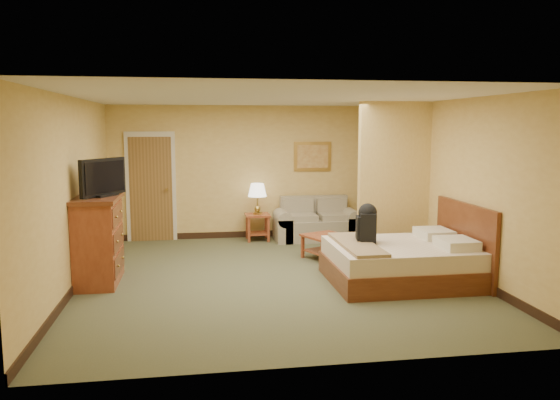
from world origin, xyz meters
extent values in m
plane|color=#4C4F33|center=(0.00, 0.00, 0.00)|extent=(6.00, 6.00, 0.00)
plane|color=white|center=(0.00, 0.00, 2.60)|extent=(6.00, 6.00, 0.00)
cube|color=tan|center=(0.00, 3.00, 1.30)|extent=(5.50, 0.02, 2.60)
cube|color=tan|center=(-2.75, 0.00, 1.30)|extent=(0.02, 6.00, 2.60)
cube|color=tan|center=(2.75, 0.00, 1.30)|extent=(0.02, 6.00, 2.60)
cube|color=tan|center=(2.15, 0.93, 1.30)|extent=(1.20, 0.15, 2.60)
cube|color=beige|center=(-1.95, 2.97, 1.05)|extent=(0.94, 0.06, 2.10)
cube|color=brown|center=(-1.95, 2.96, 1.00)|extent=(0.80, 0.04, 2.00)
cylinder|color=#A2883B|center=(-1.65, 2.90, 1.00)|extent=(0.04, 0.12, 0.04)
cube|color=black|center=(0.00, 2.99, 0.06)|extent=(5.50, 0.02, 0.12)
cube|color=gray|center=(1.22, 2.52, 0.20)|extent=(1.35, 0.72, 0.41)
cube|color=gray|center=(1.22, 2.84, 0.62)|extent=(1.35, 0.17, 0.42)
cube|color=gray|center=(0.54, 2.52, 0.23)|extent=(0.29, 0.72, 0.45)
cube|color=gray|center=(1.89, 2.52, 0.23)|extent=(0.29, 0.72, 0.45)
cube|color=maroon|center=(0.07, 2.65, 0.50)|extent=(0.47, 0.47, 0.04)
cube|color=maroon|center=(0.07, 2.65, 0.14)|extent=(0.39, 0.39, 0.03)
cube|color=maroon|center=(-0.12, 2.46, 0.24)|extent=(0.05, 0.05, 0.48)
cube|color=maroon|center=(0.25, 2.46, 0.24)|extent=(0.05, 0.05, 0.48)
cube|color=maroon|center=(-0.12, 2.84, 0.24)|extent=(0.05, 0.05, 0.48)
cube|color=maroon|center=(0.25, 2.84, 0.24)|extent=(0.05, 0.05, 0.48)
cylinder|color=#A2883B|center=(0.07, 2.65, 0.53)|extent=(0.18, 0.18, 0.04)
cylinder|color=#A2883B|center=(0.07, 2.65, 0.77)|extent=(0.02, 0.02, 0.30)
cone|color=white|center=(0.07, 2.65, 0.99)|extent=(0.36, 0.36, 0.25)
cube|color=maroon|center=(1.01, 0.99, 0.39)|extent=(0.84, 0.84, 0.04)
cube|color=maroon|center=(1.01, 0.99, 0.14)|extent=(0.72, 0.72, 0.03)
cube|color=maroon|center=(0.74, 0.72, 0.19)|extent=(0.05, 0.05, 0.38)
cube|color=maroon|center=(1.28, 1.26, 0.19)|extent=(0.05, 0.05, 0.38)
cube|color=#B78E3F|center=(1.22, 2.98, 1.60)|extent=(0.75, 0.03, 0.58)
cube|color=#B17236|center=(1.22, 2.96, 1.60)|extent=(0.63, 0.02, 0.46)
cube|color=maroon|center=(-2.48, 0.13, 0.59)|extent=(0.54, 1.08, 1.17)
cube|color=#552613|center=(-2.48, 0.13, 1.20)|extent=(0.61, 1.15, 0.06)
cube|color=black|center=(-2.38, 0.13, 1.25)|extent=(0.38, 0.43, 0.03)
cube|color=black|center=(-2.38, 0.13, 1.50)|extent=(0.51, 0.76, 0.52)
cube|color=#552613|center=(1.75, -0.49, 0.15)|extent=(2.02, 1.61, 0.30)
cube|color=beige|center=(1.75, -0.49, 0.42)|extent=(1.96, 1.55, 0.24)
cube|color=#552613|center=(2.71, -0.49, 0.56)|extent=(0.06, 1.72, 1.11)
cube|color=#ECE7CC|center=(2.40, -0.85, 0.61)|extent=(0.45, 0.56, 0.14)
cube|color=#ECE7CC|center=(2.40, -0.14, 0.61)|extent=(0.45, 0.56, 0.14)
cube|color=olive|center=(1.09, -0.49, 0.57)|extent=(0.45, 1.51, 0.05)
cube|color=black|center=(1.30, -0.33, 0.76)|extent=(0.28, 0.37, 0.44)
sphere|color=black|center=(1.30, -0.33, 0.99)|extent=(0.26, 0.26, 0.26)
camera|label=1|loc=(-1.13, -7.68, 2.20)|focal=35.00mm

